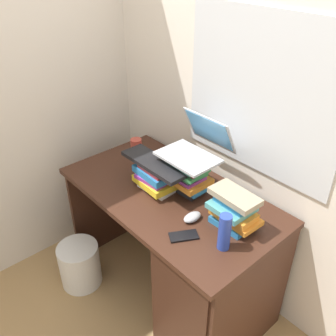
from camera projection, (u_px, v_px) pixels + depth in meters
ground_plane at (169, 285)px, 2.47m from camera, size 6.00×6.00×0.00m
wall_back at (224, 82)px, 1.98m from camera, size 6.00×0.06×2.60m
wall_left at (76, 59)px, 2.33m from camera, size 0.05×6.00×2.60m
desk at (204, 271)px, 2.03m from camera, size 1.26×0.68×0.75m
book_stack_tall at (188, 175)px, 2.02m from camera, size 0.24×0.20×0.21m
book_stack_keyboard_riser at (156, 177)px, 2.06m from camera, size 0.25×0.19×0.15m
book_stack_side at (234, 209)px, 1.80m from camera, size 0.25×0.20×0.19m
laptop at (197, 146)px, 1.98m from camera, size 0.31×0.32×0.21m
keyboard at (155, 163)px, 2.01m from camera, size 0.42×0.14×0.02m
computer_mouse at (192, 217)px, 1.86m from camera, size 0.06×0.10×0.04m
mug at (137, 146)px, 2.42m from camera, size 0.11×0.07×0.09m
water_bottle at (225, 232)px, 1.66m from camera, size 0.06×0.06×0.18m
cell_phone at (184, 236)px, 1.76m from camera, size 0.12×0.15×0.01m
wastebasket at (80, 265)px, 2.42m from camera, size 0.26×0.26×0.30m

